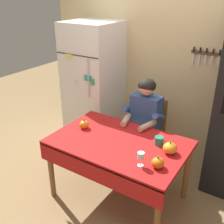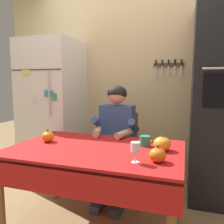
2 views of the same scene
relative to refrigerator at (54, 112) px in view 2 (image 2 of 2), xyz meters
The scene contains 11 objects.
back_wall_assembly 1.15m from the refrigerator, 21.31° to the left, with size 3.70×0.13×2.60m.
refrigerator is the anchor object (origin of this frame).
wall_oven 2.01m from the refrigerator, ahead, with size 0.60×0.64×2.10m.
dining_table 1.32m from the refrigerator, 42.91° to the right, with size 1.40×0.90×0.74m.
chair_behind_person 1.02m from the refrigerator, ahead, with size 0.40×0.40×0.93m.
seated_person 0.99m from the refrigerator, 16.59° to the right, with size 0.47×0.55×1.25m.
coffee_mug 1.51m from the refrigerator, 27.66° to the right, with size 0.12×0.09×0.09m.
wine_glass 1.75m from the refrigerator, 39.97° to the right, with size 0.06×0.06×0.14m.
pumpkin_large 1.82m from the refrigerator, 35.66° to the right, with size 0.12×0.12×0.12m.
pumpkin_medium 0.96m from the refrigerator, 60.50° to the right, with size 0.11×0.11×0.12m.
pumpkin_small 1.68m from the refrigerator, 27.95° to the right, with size 0.14×0.14×0.13m.
Camera 2 is at (0.69, -1.58, 1.26)m, focal length 36.12 mm.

